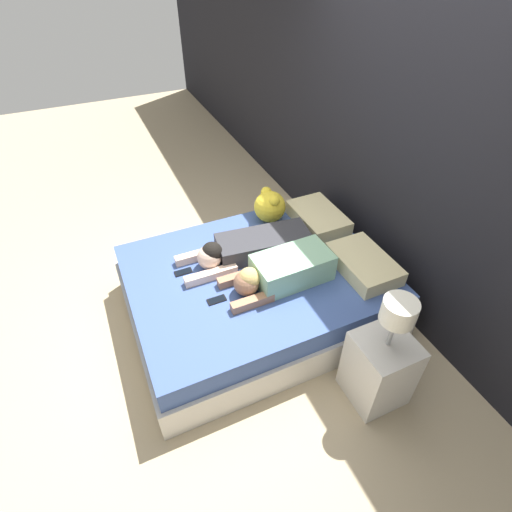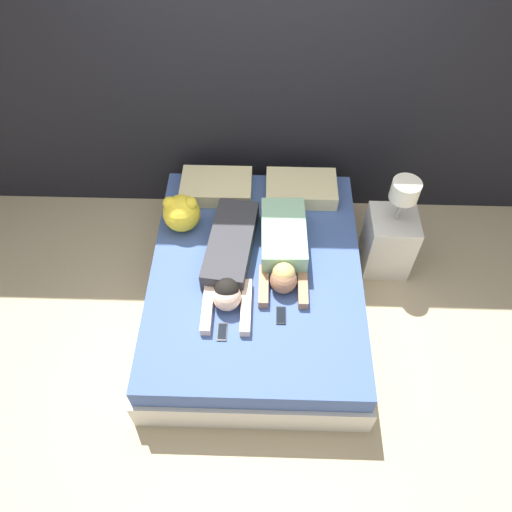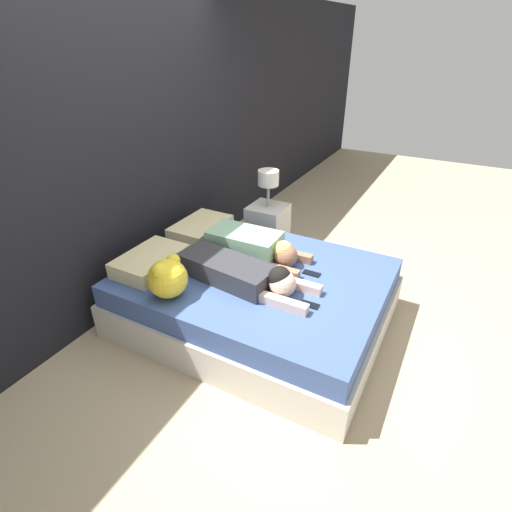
{
  "view_description": "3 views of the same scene",
  "coord_description": "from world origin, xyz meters",
  "px_view_note": "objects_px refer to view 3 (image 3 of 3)",
  "views": [
    {
      "loc": [
        2.18,
        -0.99,
        2.68
      ],
      "look_at": [
        0.0,
        0.0,
        0.63
      ],
      "focal_mm": 28.0,
      "sensor_mm": 36.0,
      "label": 1
    },
    {
      "loc": [
        0.06,
        -2.22,
        3.49
      ],
      "look_at": [
        0.0,
        0.0,
        0.63
      ],
      "focal_mm": 35.0,
      "sensor_mm": 36.0,
      "label": 2
    },
    {
      "loc": [
        -2.43,
        -1.31,
        2.19
      ],
      "look_at": [
        0.0,
        0.0,
        0.63
      ],
      "focal_mm": 28.0,
      "sensor_mm": 36.0,
      "label": 3
    }
  ],
  "objects_px": {
    "person_right": "(255,247)",
    "nightstand": "(268,227)",
    "bed": "(256,297)",
    "pillow_head_right": "(201,228)",
    "pillow_head_left": "(151,261)",
    "cell_phone_left": "(309,304)",
    "cell_phone_right": "(311,273)",
    "plush_toy": "(168,277)",
    "person_left": "(243,274)"
  },
  "relations": [
    {
      "from": "pillow_head_right",
      "to": "person_right",
      "type": "bearing_deg",
      "value": -102.92
    },
    {
      "from": "person_right",
      "to": "pillow_head_right",
      "type": "bearing_deg",
      "value": 77.08
    },
    {
      "from": "pillow_head_left",
      "to": "cell_phone_left",
      "type": "height_order",
      "value": "pillow_head_left"
    },
    {
      "from": "pillow_head_left",
      "to": "pillow_head_right",
      "type": "relative_size",
      "value": 1.0
    },
    {
      "from": "cell_phone_right",
      "to": "plush_toy",
      "type": "xyz_separation_m",
      "value": [
        -0.78,
        0.82,
        0.15
      ]
    },
    {
      "from": "cell_phone_left",
      "to": "person_right",
      "type": "bearing_deg",
      "value": 58.2
    },
    {
      "from": "nightstand",
      "to": "bed",
      "type": "bearing_deg",
      "value": -157.75
    },
    {
      "from": "person_left",
      "to": "cell_phone_left",
      "type": "height_order",
      "value": "person_left"
    },
    {
      "from": "bed",
      "to": "pillow_head_right",
      "type": "xyz_separation_m",
      "value": [
        0.35,
        0.79,
        0.31
      ]
    },
    {
      "from": "pillow_head_right",
      "to": "person_left",
      "type": "distance_m",
      "value": 0.95
    },
    {
      "from": "pillow_head_left",
      "to": "nightstand",
      "type": "bearing_deg",
      "value": -13.55
    },
    {
      "from": "bed",
      "to": "nightstand",
      "type": "bearing_deg",
      "value": 22.25
    },
    {
      "from": "pillow_head_right",
      "to": "plush_toy",
      "type": "relative_size",
      "value": 1.9
    },
    {
      "from": "pillow_head_right",
      "to": "person_left",
      "type": "bearing_deg",
      "value": -125.1
    },
    {
      "from": "pillow_head_left",
      "to": "nightstand",
      "type": "height_order",
      "value": "nightstand"
    },
    {
      "from": "cell_phone_right",
      "to": "person_left",
      "type": "bearing_deg",
      "value": 132.02
    },
    {
      "from": "pillow_head_left",
      "to": "plush_toy",
      "type": "distance_m",
      "value": 0.46
    },
    {
      "from": "plush_toy",
      "to": "nightstand",
      "type": "distance_m",
      "value": 1.71
    },
    {
      "from": "cell_phone_right",
      "to": "plush_toy",
      "type": "distance_m",
      "value": 1.14
    },
    {
      "from": "cell_phone_right",
      "to": "nightstand",
      "type": "relative_size",
      "value": 0.15
    },
    {
      "from": "pillow_head_right",
      "to": "nightstand",
      "type": "distance_m",
      "value": 0.84
    },
    {
      "from": "bed",
      "to": "cell_phone_left",
      "type": "relative_size",
      "value": 14.71
    },
    {
      "from": "nightstand",
      "to": "cell_phone_right",
      "type": "bearing_deg",
      "value": -136.54
    },
    {
      "from": "person_right",
      "to": "cell_phone_left",
      "type": "bearing_deg",
      "value": -121.8
    },
    {
      "from": "pillow_head_right",
      "to": "person_right",
      "type": "height_order",
      "value": "person_right"
    },
    {
      "from": "cell_phone_left",
      "to": "plush_toy",
      "type": "height_order",
      "value": "plush_toy"
    },
    {
      "from": "pillow_head_left",
      "to": "cell_phone_right",
      "type": "height_order",
      "value": "pillow_head_left"
    },
    {
      "from": "person_left",
      "to": "plush_toy",
      "type": "relative_size",
      "value": 3.72
    },
    {
      "from": "cell_phone_left",
      "to": "cell_phone_right",
      "type": "relative_size",
      "value": 1.0
    },
    {
      "from": "nightstand",
      "to": "plush_toy",
      "type": "bearing_deg",
      "value": -178.75
    },
    {
      "from": "person_right",
      "to": "cell_phone_right",
      "type": "distance_m",
      "value": 0.54
    },
    {
      "from": "pillow_head_left",
      "to": "pillow_head_right",
      "type": "distance_m",
      "value": 0.71
    },
    {
      "from": "person_left",
      "to": "person_right",
      "type": "relative_size",
      "value": 1.31
    },
    {
      "from": "cell_phone_left",
      "to": "plush_toy",
      "type": "bearing_deg",
      "value": 111.5
    },
    {
      "from": "bed",
      "to": "plush_toy",
      "type": "height_order",
      "value": "plush_toy"
    },
    {
      "from": "bed",
      "to": "plush_toy",
      "type": "bearing_deg",
      "value": 145.41
    },
    {
      "from": "bed",
      "to": "nightstand",
      "type": "height_order",
      "value": "nightstand"
    },
    {
      "from": "bed",
      "to": "cell_phone_right",
      "type": "distance_m",
      "value": 0.51
    },
    {
      "from": "person_left",
      "to": "bed",
      "type": "bearing_deg",
      "value": -3.85
    },
    {
      "from": "pillow_head_left",
      "to": "plush_toy",
      "type": "relative_size",
      "value": 1.9
    },
    {
      "from": "person_left",
      "to": "person_right",
      "type": "bearing_deg",
      "value": 15.45
    },
    {
      "from": "person_right",
      "to": "bed",
      "type": "bearing_deg",
      "value": -148.75
    },
    {
      "from": "plush_toy",
      "to": "person_left",
      "type": "bearing_deg",
      "value": -44.75
    },
    {
      "from": "person_right",
      "to": "cell_phone_right",
      "type": "xyz_separation_m",
      "value": [
        -0.01,
        -0.53,
        -0.1
      ]
    },
    {
      "from": "bed",
      "to": "person_right",
      "type": "distance_m",
      "value": 0.42
    },
    {
      "from": "person_right",
      "to": "pillow_head_left",
      "type": "bearing_deg",
      "value": 129.65
    },
    {
      "from": "pillow_head_left",
      "to": "cell_phone_left",
      "type": "xyz_separation_m",
      "value": [
        0.14,
        -1.34,
        -0.06
      ]
    },
    {
      "from": "person_right",
      "to": "nightstand",
      "type": "bearing_deg",
      "value": 20.02
    },
    {
      "from": "person_left",
      "to": "pillow_head_right",
      "type": "bearing_deg",
      "value": 54.9
    },
    {
      "from": "bed",
      "to": "pillow_head_left",
      "type": "bearing_deg",
      "value": 114.12
    }
  ]
}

